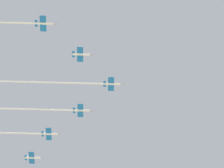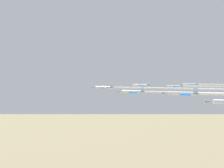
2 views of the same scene
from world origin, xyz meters
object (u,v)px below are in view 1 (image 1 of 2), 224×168
jet_lead (73,83)px  jet_port_outer (20,133)px  jet_center_rear (33,158)px  jet_starboard_outer (5,23)px  jet_starboard_inner (82,54)px  jet_port_inner (39,109)px

jet_lead → jet_port_outer: 44.57m
jet_lead → jet_center_rear: size_ratio=6.07×
jet_starboard_outer → jet_center_rear: size_ratio=5.77×
jet_starboard_inner → jet_center_rear: (64.20, 29.95, 0.34)m
jet_lead → jet_port_inner: size_ratio=0.93×
jet_starboard_inner → jet_starboard_outer: bearing=-67.1°
jet_lead → jet_starboard_inner: size_ratio=6.07×
jet_port_inner → jet_center_rear: size_ratio=6.56×
jet_port_inner → jet_center_rear: bearing=-171.0°
jet_port_inner → jet_port_outer: size_ratio=1.26×
jet_port_outer → jet_starboard_outer: bearing=-2.5°
jet_lead → jet_starboard_inner: bearing=16.4°
jet_lead → jet_port_outer: (31.88, 31.13, 0.97)m
jet_starboard_inner → jet_port_outer: 60.04m
jet_center_rear → jet_starboard_inner: bearing=24.2°
jet_lead → jet_port_inner: jet_lead is taller
jet_lead → jet_starboard_outer: jet_lead is taller
jet_port_outer → jet_port_inner: bearing=35.5°
jet_port_inner → jet_starboard_inner: bearing=36.5°
jet_center_rear → jet_lead: bearing=26.6°
jet_center_rear → jet_port_inner: bearing=9.0°
jet_port_inner → jet_lead: bearing=49.9°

